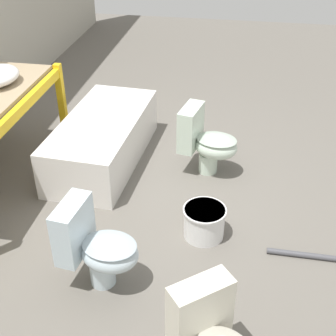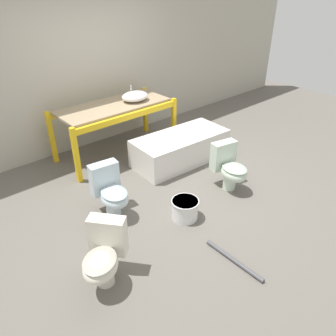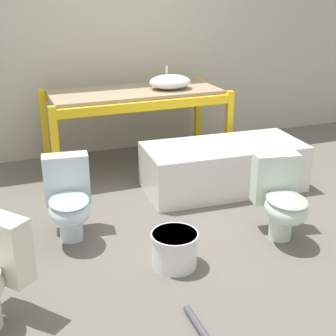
# 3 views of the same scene
# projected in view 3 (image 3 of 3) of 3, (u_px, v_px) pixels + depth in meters

# --- Properties ---
(ground_plane) EXTENTS (12.00, 12.00, 0.00)m
(ground_plane) POSITION_uv_depth(u_px,v_px,m) (173.00, 208.00, 4.33)
(ground_plane) COLOR #666059
(warehouse_wall_rear) EXTENTS (10.80, 0.08, 3.20)m
(warehouse_wall_rear) POSITION_uv_depth(u_px,v_px,m) (113.00, 16.00, 5.37)
(warehouse_wall_rear) COLOR #B2AD9E
(warehouse_wall_rear) RESTS_ON ground_plane
(shelving_rack) EXTENTS (1.96, 0.89, 0.87)m
(shelving_rack) POSITION_uv_depth(u_px,v_px,m) (135.00, 101.00, 5.10)
(shelving_rack) COLOR yellow
(shelving_rack) RESTS_ON ground_plane
(sink_basin) EXTENTS (0.46, 0.37, 0.24)m
(sink_basin) POSITION_uv_depth(u_px,v_px,m) (170.00, 82.00, 5.10)
(sink_basin) COLOR white
(sink_basin) RESTS_ON shelving_rack
(bathtub_main) EXTENTS (1.61, 0.80, 0.47)m
(bathtub_main) POSITION_uv_depth(u_px,v_px,m) (223.00, 163.00, 4.67)
(bathtub_main) COLOR white
(bathtub_main) RESTS_ON ground_plane
(toilet_near) EXTENTS (0.45, 0.60, 0.66)m
(toilet_near) POSITION_uv_depth(u_px,v_px,m) (281.00, 199.00, 3.74)
(toilet_near) COLOR silver
(toilet_near) RESTS_ON ground_plane
(toilet_extra) EXTENTS (0.41, 0.58, 0.66)m
(toilet_extra) POSITION_uv_depth(u_px,v_px,m) (69.00, 200.00, 3.72)
(toilet_extra) COLOR silver
(toilet_extra) RESTS_ON ground_plane
(bucket_white) EXTENTS (0.35, 0.35, 0.26)m
(bucket_white) POSITION_uv_depth(u_px,v_px,m) (175.00, 249.00, 3.40)
(bucket_white) COLOR white
(bucket_white) RESTS_ON ground_plane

